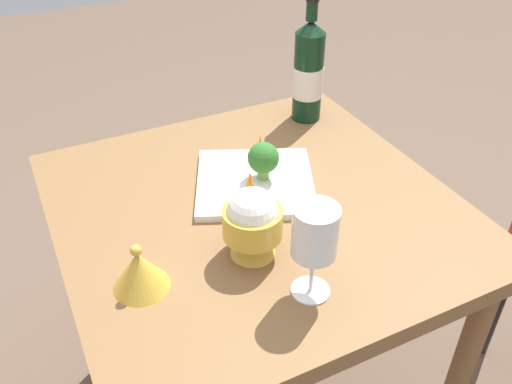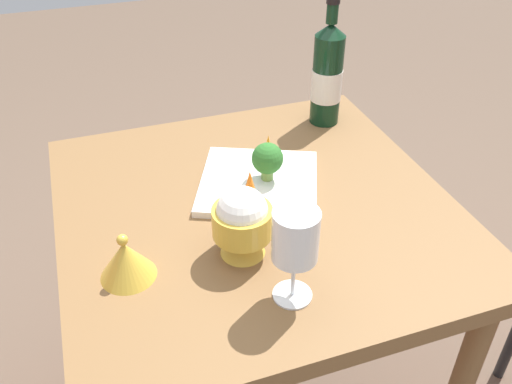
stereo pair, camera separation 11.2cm
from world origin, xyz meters
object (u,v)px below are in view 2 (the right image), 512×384
object	(u,v)px
wine_glass	(295,238)
serving_plate	(259,182)
carrot_garnish_left	(251,187)
carrot_garnish_right	(268,148)
wine_bottle	(327,75)
rice_bowl_lid	(126,260)
rice_bowl	(242,221)
broccoli_floret	(267,159)

from	to	relation	value
wine_glass	serving_plate	world-z (taller)	wine_glass
carrot_garnish_left	carrot_garnish_right	bearing A→B (deg)	-33.18
wine_bottle	rice_bowl_lid	world-z (taller)	wine_bottle
carrot_garnish_right	serving_plate	bearing A→B (deg)	145.30
rice_bowl	serving_plate	xyz separation A→B (m)	(0.19, -0.10, -0.07)
carrot_garnish_right	carrot_garnish_left	bearing A→B (deg)	146.82
carrot_garnish_left	rice_bowl	bearing A→B (deg)	155.39
serving_plate	carrot_garnish_left	world-z (taller)	carrot_garnish_left
carrot_garnish_right	rice_bowl_lid	bearing A→B (deg)	125.31
wine_glass	broccoli_floret	size ratio (longest dim) A/B	2.09
carrot_garnish_right	wine_glass	bearing A→B (deg)	165.95
wine_glass	rice_bowl_lid	bearing A→B (deg)	61.50
wine_bottle	serving_plate	world-z (taller)	wine_bottle
rice_bowl	rice_bowl_lid	world-z (taller)	rice_bowl
rice_bowl	carrot_garnish_left	bearing A→B (deg)	-24.61
rice_bowl	rice_bowl_lid	distance (m)	0.21
rice_bowl_lid	broccoli_floret	world-z (taller)	broccoli_floret
wine_bottle	rice_bowl	distance (m)	0.55
serving_plate	broccoli_floret	size ratio (longest dim) A/B	3.85
rice_bowl_lid	rice_bowl	bearing A→B (deg)	-92.02
wine_bottle	carrot_garnish_right	bearing A→B (deg)	126.44
rice_bowl_lid	carrot_garnish_left	distance (m)	0.30
wine_bottle	serving_plate	bearing A→B (deg)	130.76
broccoli_floret	carrot_garnish_right	size ratio (longest dim) A/B	1.29
wine_glass	rice_bowl	world-z (taller)	wine_glass
wine_glass	carrot_garnish_right	size ratio (longest dim) A/B	2.69
wine_bottle	carrot_garnish_left	world-z (taller)	wine_bottle
rice_bowl_lid	carrot_garnish_right	distance (m)	0.43
rice_bowl_lid	serving_plate	xyz separation A→B (m)	(0.19, -0.31, -0.03)
serving_plate	rice_bowl	bearing A→B (deg)	152.93
rice_bowl_lid	broccoli_floret	xyz separation A→B (m)	(0.18, -0.33, 0.03)
wine_bottle	carrot_garnish_left	bearing A→B (deg)	133.97
wine_bottle	carrot_garnish_left	size ratio (longest dim) A/B	4.82
rice_bowl_lid	carrot_garnish_left	world-z (taller)	rice_bowl_lid
wine_glass	rice_bowl	distance (m)	0.15
serving_plate	wine_glass	bearing A→B (deg)	170.80
wine_bottle	broccoli_floret	bearing A→B (deg)	133.20
rice_bowl	wine_glass	bearing A→B (deg)	-160.73
broccoli_floret	serving_plate	bearing A→B (deg)	82.64
wine_glass	rice_bowl_lid	size ratio (longest dim) A/B	1.79
rice_bowl_lid	serving_plate	bearing A→B (deg)	-58.99
wine_bottle	wine_glass	world-z (taller)	wine_bottle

